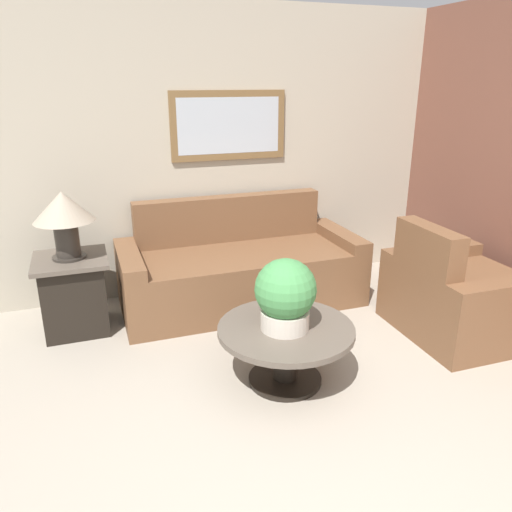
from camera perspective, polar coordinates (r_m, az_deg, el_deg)
The scene contains 7 objects.
wall_back at distance 4.71m, azimuth -6.33°, elevation 11.59°, with size 6.61×0.09×2.60m.
couch_main at distance 4.54m, azimuth -1.82°, elevation -1.62°, with size 2.13×0.91×0.92m.
armchair at distance 4.31m, azimuth 22.12°, elevation -4.38°, with size 0.92×1.02×0.92m.
coffee_table at distance 3.37m, azimuth 3.42°, elevation -9.76°, with size 0.91×0.91×0.41m.
side_table at distance 4.29m, azimuth -20.05°, elevation -4.04°, with size 0.57×0.57×0.62m.
table_lamp at distance 4.08m, azimuth -21.13°, elevation 4.63°, with size 0.46×0.46×0.53m.
potted_plant_on_table at distance 3.19m, azimuth 3.38°, elevation -4.40°, with size 0.40×0.40×0.48m.
Camera 1 is at (-1.07, -1.18, 1.95)m, focal length 35.00 mm.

